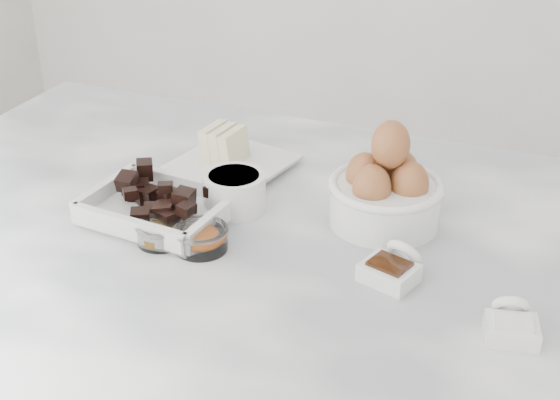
{
  "coord_description": "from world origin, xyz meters",
  "views": [
    {
      "loc": [
        0.37,
        -0.82,
        1.48
      ],
      "look_at": [
        0.02,
        0.03,
        0.98
      ],
      "focal_mm": 50.0,
      "sensor_mm": 36.0,
      "label": 1
    }
  ],
  "objects_px": {
    "egg_bowl": "(386,191)",
    "chocolate_dish": "(158,204)",
    "butter_plate": "(231,157)",
    "vanilla_spoon": "(393,267)",
    "salt_spoon": "(511,323)",
    "honey_bowl": "(161,232)",
    "sugar_ramekin": "(234,190)",
    "zest_bowl": "(201,237)"
  },
  "relations": [
    {
      "from": "egg_bowl",
      "to": "honey_bowl",
      "type": "xyz_separation_m",
      "value": [
        -0.26,
        -0.16,
        -0.03
      ]
    },
    {
      "from": "butter_plate",
      "to": "honey_bowl",
      "type": "xyz_separation_m",
      "value": [
        0.01,
        -0.23,
        -0.01
      ]
    },
    {
      "from": "egg_bowl",
      "to": "salt_spoon",
      "type": "bearing_deg",
      "value": -43.67
    },
    {
      "from": "chocolate_dish",
      "to": "butter_plate",
      "type": "distance_m",
      "value": 0.18
    },
    {
      "from": "sugar_ramekin",
      "to": "egg_bowl",
      "type": "bearing_deg",
      "value": 11.69
    },
    {
      "from": "vanilla_spoon",
      "to": "butter_plate",
      "type": "bearing_deg",
      "value": 147.45
    },
    {
      "from": "butter_plate",
      "to": "honey_bowl",
      "type": "bearing_deg",
      "value": -87.75
    },
    {
      "from": "chocolate_dish",
      "to": "salt_spoon",
      "type": "relative_size",
      "value": 2.63
    },
    {
      "from": "vanilla_spoon",
      "to": "salt_spoon",
      "type": "xyz_separation_m",
      "value": [
        0.15,
        -0.06,
        -0.0
      ]
    },
    {
      "from": "egg_bowl",
      "to": "zest_bowl",
      "type": "bearing_deg",
      "value": -141.83
    },
    {
      "from": "chocolate_dish",
      "to": "vanilla_spoon",
      "type": "height_order",
      "value": "chocolate_dish"
    },
    {
      "from": "butter_plate",
      "to": "vanilla_spoon",
      "type": "xyz_separation_m",
      "value": [
        0.31,
        -0.2,
        -0.01
      ]
    },
    {
      "from": "zest_bowl",
      "to": "vanilla_spoon",
      "type": "xyz_separation_m",
      "value": [
        0.25,
        0.03,
        -0.0
      ]
    },
    {
      "from": "sugar_ramekin",
      "to": "egg_bowl",
      "type": "xyz_separation_m",
      "value": [
        0.21,
        0.04,
        0.02
      ]
    },
    {
      "from": "chocolate_dish",
      "to": "butter_plate",
      "type": "relative_size",
      "value": 1.08
    },
    {
      "from": "salt_spoon",
      "to": "chocolate_dish",
      "type": "bearing_deg",
      "value": 170.91
    },
    {
      "from": "honey_bowl",
      "to": "vanilla_spoon",
      "type": "relative_size",
      "value": 0.74
    },
    {
      "from": "egg_bowl",
      "to": "salt_spoon",
      "type": "distance_m",
      "value": 0.27
    },
    {
      "from": "egg_bowl",
      "to": "chocolate_dish",
      "type": "bearing_deg",
      "value": -159.58
    },
    {
      "from": "chocolate_dish",
      "to": "butter_plate",
      "type": "bearing_deg",
      "value": 81.72
    },
    {
      "from": "egg_bowl",
      "to": "vanilla_spoon",
      "type": "height_order",
      "value": "egg_bowl"
    },
    {
      "from": "butter_plate",
      "to": "salt_spoon",
      "type": "distance_m",
      "value": 0.53
    },
    {
      "from": "butter_plate",
      "to": "zest_bowl",
      "type": "distance_m",
      "value": 0.24
    },
    {
      "from": "sugar_ramekin",
      "to": "zest_bowl",
      "type": "distance_m",
      "value": 0.12
    },
    {
      "from": "butter_plate",
      "to": "vanilla_spoon",
      "type": "distance_m",
      "value": 0.37
    },
    {
      "from": "honey_bowl",
      "to": "chocolate_dish",
      "type": "bearing_deg",
      "value": 123.09
    },
    {
      "from": "butter_plate",
      "to": "zest_bowl",
      "type": "relative_size",
      "value": 2.6
    },
    {
      "from": "honey_bowl",
      "to": "butter_plate",
      "type": "bearing_deg",
      "value": 92.25
    },
    {
      "from": "butter_plate",
      "to": "sugar_ramekin",
      "type": "xyz_separation_m",
      "value": [
        0.06,
        -0.11,
        0.01
      ]
    },
    {
      "from": "butter_plate",
      "to": "zest_bowl",
      "type": "height_order",
      "value": "butter_plate"
    },
    {
      "from": "sugar_ramekin",
      "to": "salt_spoon",
      "type": "height_order",
      "value": "sugar_ramekin"
    },
    {
      "from": "chocolate_dish",
      "to": "egg_bowl",
      "type": "xyz_separation_m",
      "value": [
        0.29,
        0.11,
        0.03
      ]
    },
    {
      "from": "sugar_ramekin",
      "to": "honey_bowl",
      "type": "bearing_deg",
      "value": -112.7
    },
    {
      "from": "zest_bowl",
      "to": "vanilla_spoon",
      "type": "height_order",
      "value": "vanilla_spoon"
    },
    {
      "from": "zest_bowl",
      "to": "butter_plate",
      "type": "bearing_deg",
      "value": 106.12
    },
    {
      "from": "butter_plate",
      "to": "honey_bowl",
      "type": "relative_size",
      "value": 2.86
    },
    {
      "from": "sugar_ramekin",
      "to": "egg_bowl",
      "type": "distance_m",
      "value": 0.21
    },
    {
      "from": "sugar_ramekin",
      "to": "salt_spoon",
      "type": "relative_size",
      "value": 1.14
    },
    {
      "from": "sugar_ramekin",
      "to": "vanilla_spoon",
      "type": "xyz_separation_m",
      "value": [
        0.25,
        -0.09,
        -0.01
      ]
    },
    {
      "from": "honey_bowl",
      "to": "vanilla_spoon",
      "type": "distance_m",
      "value": 0.3
    },
    {
      "from": "butter_plate",
      "to": "zest_bowl",
      "type": "xyz_separation_m",
      "value": [
        0.07,
        -0.23,
        -0.0
      ]
    },
    {
      "from": "honey_bowl",
      "to": "salt_spoon",
      "type": "relative_size",
      "value": 0.85
    }
  ]
}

